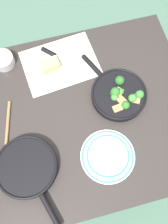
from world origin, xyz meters
TOP-DOWN VIEW (x-y plane):
  - ground_plane at (0.00, 0.00)m, footprint 14.00×14.00m
  - dining_table_red at (0.00, 0.00)m, footprint 1.10×0.94m
  - skillet_broccoli at (-0.19, -0.04)m, footprint 0.27×0.40m
  - skillet_eggs at (0.31, 0.19)m, footprint 0.28×0.42m
  - wooden_spoon at (0.39, 0.06)m, footprint 0.11×0.34m
  - parchment_sheet at (0.05, -0.30)m, footprint 0.41×0.32m
  - grater_knife at (0.07, -0.35)m, footprint 0.18×0.18m
  - cheese_block at (0.11, -0.29)m, footprint 0.11×0.08m
  - dinner_plate_stack at (-0.05, 0.23)m, footprint 0.25×0.25m
  - prep_bowl_steel at (0.33, -0.38)m, footprint 0.11×0.11m

SIDE VIEW (x-z plane):
  - ground_plane at x=0.00m, z-range 0.00..0.00m
  - dining_table_red at x=0.00m, z-range 0.29..1.03m
  - parchment_sheet at x=0.05m, z-range 0.74..0.74m
  - wooden_spoon at x=0.39m, z-range 0.74..0.76m
  - grater_knife at x=0.07m, z-range 0.74..0.76m
  - dinner_plate_stack at x=-0.05m, z-range 0.74..0.77m
  - cheese_block at x=0.11m, z-range 0.74..0.79m
  - skillet_eggs at x=0.31m, z-range 0.74..0.79m
  - prep_bowl_steel at x=0.33m, z-range 0.74..0.79m
  - skillet_broccoli at x=-0.19m, z-range 0.73..0.81m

